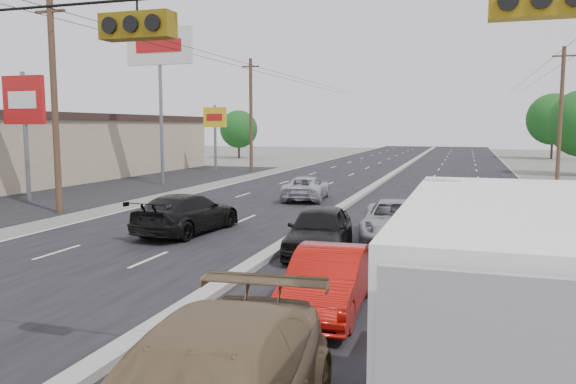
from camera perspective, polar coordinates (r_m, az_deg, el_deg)
name	(u,v)px	position (r m, az deg, el deg)	size (l,w,h in m)	color
road_surface	(373,189)	(37.48, 8.60, 0.35)	(20.00, 160.00, 0.02)	black
center_median	(373,187)	(37.47, 8.60, 0.50)	(0.50, 160.00, 0.20)	gray
parking_lot	(107,188)	(39.34, -17.93, 0.40)	(10.00, 42.00, 0.02)	black
utility_pole_left_b	(55,104)	(28.48, -22.63, 8.22)	(1.60, 0.30, 10.00)	#422D1E
utility_pole_left_c	(251,115)	(50.26, -3.79, 7.84)	(1.60, 0.30, 10.00)	#422D1E
utility_pole_right_c	(561,113)	(47.29, 25.97, 7.26)	(1.60, 0.30, 10.00)	#422D1E
traffic_signals	(131,23)	(8.22, -15.65, 16.18)	(25.00, 0.30, 0.54)	black
pole_sign_mid	(24,107)	(33.70, -25.22, 7.79)	(2.60, 0.25, 7.00)	slate
pole_sign_billboard	(160,56)	(40.57, -12.91, 13.29)	(5.00, 0.25, 11.00)	slate
pole_sign_far	(215,123)	(51.63, -7.43, 6.99)	(2.20, 0.25, 6.00)	slate
tree_left_far	(239,129)	(72.36, -5.02, 6.38)	(4.80, 4.80, 6.12)	#382619
tree_right_far	(553,119)	(77.49, 25.35, 6.70)	(6.40, 6.40, 8.16)	#382619
box_truck	(523,345)	(6.82, 22.77, -14.10)	(2.41, 6.71, 3.40)	black
red_sedan	(328,281)	(12.54, 4.11, -9.05)	(1.49, 4.28, 1.41)	#AB110A
queue_car_a	(319,231)	(18.04, 3.20, -3.94)	(1.84, 4.57, 1.56)	black
queue_car_b	(456,270)	(14.33, 16.66, -7.63)	(1.33, 3.80, 1.25)	silver
queue_car_c	(396,221)	(20.46, 10.93, -2.95)	(2.38, 5.16, 1.43)	#989B9F
queue_car_d	(516,276)	(14.25, 22.11, -7.94)	(1.75, 4.30, 1.25)	navy
oncoming_near	(187,214)	(21.92, -10.20, -2.17)	(2.14, 5.25, 1.52)	black
oncoming_far	(306,188)	(31.26, 1.87, 0.37)	(2.17, 4.71, 1.31)	#AAACB1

